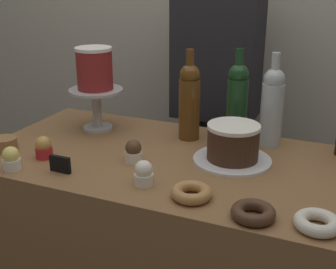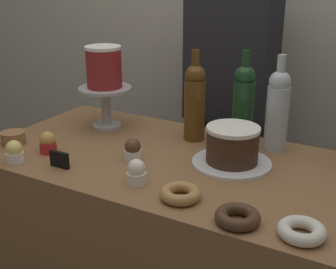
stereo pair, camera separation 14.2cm
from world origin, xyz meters
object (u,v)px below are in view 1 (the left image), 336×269
(cupcake_caramel, at_px, (44,148))
(cupcake_lemon, at_px, (11,159))
(chocolate_round_cake, at_px, (233,142))
(barista_figure, at_px, (215,117))
(wine_bottle_clear, at_px, (272,106))
(donut_chocolate, at_px, (253,212))
(white_layer_cake, at_px, (95,68))
(cupcake_vanilla, at_px, (144,174))
(price_sign_chalkboard, at_px, (60,164))
(wine_bottle_green, at_px, (237,100))
(wine_bottle_amber, at_px, (189,100))
(donut_sugar, at_px, (317,223))
(cake_stand_pedestal, at_px, (97,103))
(cookie_stack, at_px, (5,144))
(donut_maple, at_px, (191,193))
(cupcake_chocolate, at_px, (133,152))

(cupcake_caramel, distance_m, cupcake_lemon, 0.12)
(chocolate_round_cake, bearing_deg, barista_figure, 112.53)
(wine_bottle_clear, height_order, donut_chocolate, wine_bottle_clear)
(white_layer_cake, bearing_deg, cupcake_vanilla, -43.62)
(wine_bottle_clear, bearing_deg, price_sign_chalkboard, -138.67)
(chocolate_round_cake, bearing_deg, wine_bottle_green, 102.72)
(wine_bottle_amber, relative_size, donut_sugar, 2.91)
(cake_stand_pedestal, distance_m, cupcake_lemon, 0.43)
(cake_stand_pedestal, bearing_deg, cupcake_caramel, -92.49)
(wine_bottle_green, distance_m, donut_chocolate, 0.58)
(chocolate_round_cake, relative_size, cookie_stack, 1.99)
(barista_figure, bearing_deg, donut_sugar, -58.73)
(chocolate_round_cake, height_order, donut_maple, chocolate_round_cake)
(white_layer_cake, relative_size, cupcake_lemon, 2.10)
(cake_stand_pedestal, height_order, cupcake_lemon, cake_stand_pedestal)
(cake_stand_pedestal, xyz_separation_m, white_layer_cake, (-0.00, -0.00, 0.13))
(cupcake_vanilla, bearing_deg, donut_chocolate, -10.06)
(wine_bottle_amber, distance_m, price_sign_chalkboard, 0.51)
(wine_bottle_amber, distance_m, donut_chocolate, 0.59)
(wine_bottle_amber, height_order, wine_bottle_clear, same)
(cupcake_vanilla, bearing_deg, wine_bottle_amber, 92.07)
(cupcake_vanilla, bearing_deg, cupcake_caramel, 173.13)
(wine_bottle_green, xyz_separation_m, cupcake_vanilla, (-0.14, -0.48, -0.11))
(wine_bottle_clear, height_order, cupcake_caramel, wine_bottle_clear)
(cupcake_lemon, relative_size, donut_chocolate, 0.66)
(white_layer_cake, distance_m, chocolate_round_cake, 0.59)
(cupcake_caramel, bearing_deg, donut_chocolate, -8.35)
(cupcake_vanilla, bearing_deg, wine_bottle_clear, 59.11)
(cake_stand_pedestal, bearing_deg, donut_maple, -35.60)
(donut_chocolate, distance_m, barista_figure, 0.95)
(cake_stand_pedestal, relative_size, cupcake_lemon, 2.73)
(cake_stand_pedestal, bearing_deg, cupcake_vanilla, -43.62)
(cupcake_caramel, bearing_deg, wine_bottle_green, 39.32)
(chocolate_round_cake, height_order, wine_bottle_amber, wine_bottle_amber)
(wine_bottle_amber, bearing_deg, price_sign_chalkboard, -120.92)
(cupcake_lemon, distance_m, donut_sugar, 0.90)
(cupcake_caramel, bearing_deg, cupcake_lemon, -106.92)
(cupcake_vanilla, bearing_deg, chocolate_round_cake, 54.06)
(cupcake_lemon, relative_size, price_sign_chalkboard, 1.06)
(chocolate_round_cake, bearing_deg, donut_chocolate, -66.06)
(cupcake_chocolate, bearing_deg, barista_figure, 84.98)
(cupcake_lemon, height_order, donut_sugar, cupcake_lemon)
(donut_chocolate, bearing_deg, white_layer_cake, 149.50)
(white_layer_cake, height_order, barista_figure, barista_figure)
(cupcake_chocolate, height_order, cupcake_vanilla, same)
(wine_bottle_green, bearing_deg, cupcake_caramel, -140.68)
(cupcake_chocolate, distance_m, donut_sugar, 0.61)
(cake_stand_pedestal, relative_size, donut_sugar, 1.81)
(wine_bottle_green, distance_m, cupcake_lemon, 0.79)
(cookie_stack, bearing_deg, donut_maple, -5.53)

